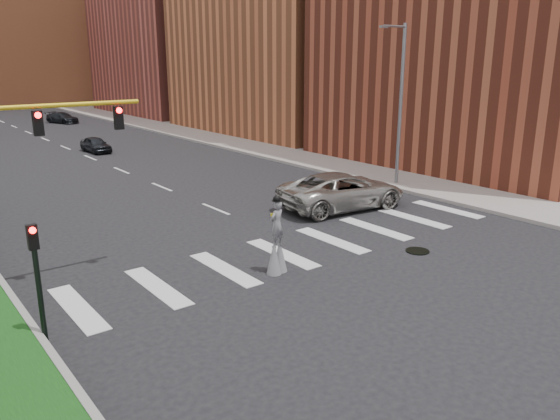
{
  "coord_description": "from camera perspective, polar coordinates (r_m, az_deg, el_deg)",
  "views": [
    {
      "loc": [
        -13.26,
        -14.45,
        7.2
      ],
      "look_at": [
        -1.29,
        1.12,
        1.7
      ],
      "focal_mm": 35.0,
      "sensor_mm": 36.0,
      "label": 1
    }
  ],
  "objects": [
    {
      "name": "secondary_signal",
      "position": [
        15.2,
        -24.04,
        -6.01
      ],
      "size": [
        0.25,
        0.21,
        3.23
      ],
      "color": "black",
      "rests_on": "ground"
    },
    {
      "name": "building_backdrop",
      "position": [
        94.45,
        -26.78,
        15.14
      ],
      "size": [
        26.0,
        14.0,
        18.0
      ],
      "primitive_type": "cube",
      "color": "#BB653B",
      "rests_on": "ground"
    },
    {
      "name": "ground_plane",
      "position": [
        20.89,
        4.69,
        -4.57
      ],
      "size": [
        160.0,
        160.0,
        0.0
      ],
      "primitive_type": "plane",
      "color": "black",
      "rests_on": "ground"
    },
    {
      "name": "building_mid",
      "position": [
        56.94,
        0.92,
        20.48
      ],
      "size": [
        16.0,
        22.0,
        24.0
      ],
      "primitive_type": "cube",
      "color": "#BB653B",
      "rests_on": "ground"
    },
    {
      "name": "car_far",
      "position": [
        67.43,
        -21.79,
        8.94
      ],
      "size": [
        3.15,
        4.55,
        1.22
      ],
      "primitive_type": "imported",
      "rotation": [
        0.0,
        0.0,
        0.38
      ],
      "color": "black",
      "rests_on": "ground"
    },
    {
      "name": "traffic_signal",
      "position": [
        18.05,
        -25.96,
        4.34
      ],
      "size": [
        5.3,
        0.23,
        6.2
      ],
      "color": "black",
      "rests_on": "ground"
    },
    {
      "name": "stilt_performer",
      "position": [
        18.71,
        -0.33,
        -3.55
      ],
      "size": [
        0.83,
        0.6,
        2.76
      ],
      "rotation": [
        0.0,
        0.0,
        3.39
      ],
      "color": "black",
      "rests_on": "ground"
    },
    {
      "name": "sidewalk_right",
      "position": [
        47.65,
        -4.4,
        7.02
      ],
      "size": [
        5.0,
        90.0,
        0.18
      ],
      "primitive_type": "cube",
      "color": "gray",
      "rests_on": "ground"
    },
    {
      "name": "manhole",
      "position": [
        21.7,
        14.17,
        -4.17
      ],
      "size": [
        0.9,
        0.9,
        0.04
      ],
      "primitive_type": "cylinder",
      "color": "black",
      "rests_on": "ground"
    },
    {
      "name": "car_near",
      "position": [
        45.53,
        -18.7,
        6.49
      ],
      "size": [
        1.63,
        3.62,
        1.21
      ],
      "primitive_type": "imported",
      "rotation": [
        0.0,
        0.0,
        0.06
      ],
      "color": "black",
      "rests_on": "ground"
    },
    {
      "name": "building_far",
      "position": [
        77.05,
        -10.8,
        17.47
      ],
      "size": [
        16.0,
        22.0,
        20.0
      ],
      "primitive_type": "cube",
      "color": "#A0473B",
      "rests_on": "ground"
    },
    {
      "name": "suv_crossing",
      "position": [
        26.99,
        6.55,
        2.03
      ],
      "size": [
        6.78,
        3.77,
        1.79
      ],
      "primitive_type": "imported",
      "rotation": [
        0.0,
        0.0,
        1.44
      ],
      "color": "#A9A7A0",
      "rests_on": "ground"
    },
    {
      "name": "streetlight",
      "position": [
        31.74,
        12.4,
        11.13
      ],
      "size": [
        2.05,
        0.2,
        9.0
      ],
      "color": "slate",
      "rests_on": "ground"
    }
  ]
}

